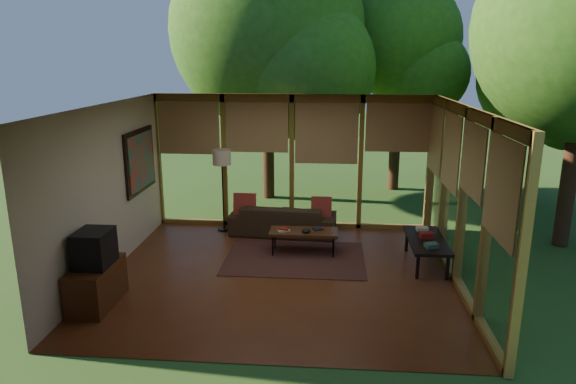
# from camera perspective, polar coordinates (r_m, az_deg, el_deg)

# --- Properties ---
(floor) EXTENTS (5.50, 5.50, 0.00)m
(floor) POSITION_cam_1_polar(r_m,az_deg,el_deg) (8.36, -0.88, -9.19)
(floor) COLOR brown
(floor) RESTS_ON ground
(ceiling) EXTENTS (5.50, 5.50, 0.00)m
(ceiling) POSITION_cam_1_polar(r_m,az_deg,el_deg) (7.67, -0.96, 9.58)
(ceiling) COLOR silver
(ceiling) RESTS_ON ground
(wall_left) EXTENTS (0.04, 5.00, 2.70)m
(wall_left) POSITION_cam_1_polar(r_m,az_deg,el_deg) (8.61, -19.45, 0.18)
(wall_left) COLOR beige
(wall_left) RESTS_ON ground
(wall_front) EXTENTS (5.50, 0.04, 2.70)m
(wall_front) POSITION_cam_1_polar(r_m,az_deg,el_deg) (5.54, -3.43, -6.86)
(wall_front) COLOR beige
(wall_front) RESTS_ON ground
(window_wall_back) EXTENTS (5.50, 0.12, 2.70)m
(window_wall_back) POSITION_cam_1_polar(r_m,az_deg,el_deg) (10.33, 0.42, 3.35)
(window_wall_back) COLOR olive
(window_wall_back) RESTS_ON ground
(window_wall_right) EXTENTS (0.12, 5.00, 2.70)m
(window_wall_right) POSITION_cam_1_polar(r_m,az_deg,el_deg) (8.12, 18.78, -0.61)
(window_wall_right) COLOR olive
(window_wall_right) RESTS_ON ground
(exterior_lawn) EXTENTS (40.00, 40.00, 0.00)m
(exterior_lawn) POSITION_cam_1_polar(r_m,az_deg,el_deg) (17.54, 28.99, 1.69)
(exterior_lawn) COLOR #2E5821
(exterior_lawn) RESTS_ON ground
(tree_nw) EXTENTS (4.52, 4.52, 6.25)m
(tree_nw) POSITION_cam_1_polar(r_m,az_deg,el_deg) (12.50, -2.30, 17.45)
(tree_nw) COLOR #3E2516
(tree_nw) RESTS_ON ground
(tree_ne) EXTENTS (3.00, 3.00, 5.34)m
(tree_ne) POSITION_cam_1_polar(r_m,az_deg,el_deg) (13.65, 12.36, 16.22)
(tree_ne) COLOR #3E2516
(tree_ne) RESTS_ON ground
(tree_far) EXTENTS (2.89, 2.89, 4.38)m
(tree_far) POSITION_cam_1_polar(r_m,az_deg,el_deg) (13.66, 26.29, 11.30)
(tree_far) COLOR #3E2516
(tree_far) RESTS_ON ground
(rug) EXTENTS (2.40, 1.70, 0.01)m
(rug) POSITION_cam_1_polar(r_m,az_deg,el_deg) (9.00, 0.76, -7.35)
(rug) COLOR brown
(rug) RESTS_ON floor
(sofa) EXTENTS (2.11, 0.96, 0.60)m
(sofa) POSITION_cam_1_polar(r_m,az_deg,el_deg) (10.12, -0.55, -3.04)
(sofa) COLOR #36281B
(sofa) RESTS_ON floor
(pillow_left) EXTENTS (0.43, 0.23, 0.45)m
(pillow_left) POSITION_cam_1_polar(r_m,az_deg,el_deg) (10.08, -4.83, -1.41)
(pillow_left) COLOR maroon
(pillow_left) RESTS_ON sofa
(pillow_right) EXTENTS (0.39, 0.21, 0.41)m
(pillow_right) POSITION_cam_1_polar(r_m,az_deg,el_deg) (9.96, 3.73, -1.70)
(pillow_right) COLOR maroon
(pillow_right) RESTS_ON sofa
(ct_book_lower) EXTENTS (0.24, 0.21, 0.03)m
(ct_book_lower) POSITION_cam_1_polar(r_m,az_deg,el_deg) (9.06, -0.49, -4.26)
(ct_book_lower) COLOR beige
(ct_book_lower) RESTS_ON coffee_table
(ct_book_upper) EXTENTS (0.19, 0.16, 0.03)m
(ct_book_upper) POSITION_cam_1_polar(r_m,az_deg,el_deg) (9.05, -0.49, -4.09)
(ct_book_upper) COLOR maroon
(ct_book_upper) RESTS_ON coffee_table
(ct_book_side) EXTENTS (0.21, 0.19, 0.03)m
(ct_book_side) POSITION_cam_1_polar(r_m,az_deg,el_deg) (9.15, 3.34, -4.10)
(ct_book_side) COLOR black
(ct_book_side) RESTS_ON coffee_table
(ct_bowl) EXTENTS (0.16, 0.16, 0.07)m
(ct_bowl) POSITION_cam_1_polar(r_m,az_deg,el_deg) (8.98, 2.03, -4.31)
(ct_bowl) COLOR black
(ct_bowl) RESTS_ON coffee_table
(media_cabinet) EXTENTS (0.50, 1.00, 0.60)m
(media_cabinet) POSITION_cam_1_polar(r_m,az_deg,el_deg) (7.78, -20.51, -9.64)
(media_cabinet) COLOR #512C16
(media_cabinet) RESTS_ON floor
(television) EXTENTS (0.45, 0.55, 0.50)m
(television) POSITION_cam_1_polar(r_m,az_deg,el_deg) (7.57, -20.74, -5.85)
(television) COLOR black
(television) RESTS_ON media_cabinet
(console_book_a) EXTENTS (0.24, 0.20, 0.07)m
(console_book_a) POSITION_cam_1_polar(r_m,az_deg,el_deg) (8.51, 15.64, -5.74)
(console_book_a) COLOR #345C53
(console_book_a) RESTS_ON side_console
(console_book_b) EXTENTS (0.24, 0.19, 0.10)m
(console_book_b) POSITION_cam_1_polar(r_m,az_deg,el_deg) (8.92, 15.12, -4.66)
(console_book_b) COLOR maroon
(console_book_b) RESTS_ON side_console
(console_book_c) EXTENTS (0.20, 0.15, 0.06)m
(console_book_c) POSITION_cam_1_polar(r_m,az_deg,el_deg) (9.30, 14.69, -3.97)
(console_book_c) COLOR beige
(console_book_c) RESTS_ON side_console
(floor_lamp) EXTENTS (0.36, 0.36, 1.65)m
(floor_lamp) POSITION_cam_1_polar(r_m,az_deg,el_deg) (10.15, -7.36, 3.35)
(floor_lamp) COLOR black
(floor_lamp) RESTS_ON floor
(coffee_table) EXTENTS (1.20, 0.50, 0.43)m
(coffee_table) POSITION_cam_1_polar(r_m,az_deg,el_deg) (9.10, 1.74, -4.51)
(coffee_table) COLOR #512C16
(coffee_table) RESTS_ON floor
(side_console) EXTENTS (0.60, 1.40, 0.46)m
(side_console) POSITION_cam_1_polar(r_m,az_deg,el_deg) (8.91, 15.14, -5.33)
(side_console) COLOR black
(side_console) RESTS_ON floor
(wall_painting) EXTENTS (0.06, 1.35, 1.15)m
(wall_painting) POSITION_cam_1_polar(r_m,az_deg,el_deg) (9.82, -16.10, 3.36)
(wall_painting) COLOR black
(wall_painting) RESTS_ON wall_left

